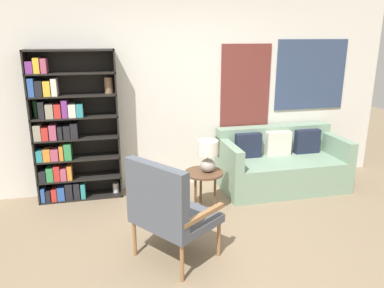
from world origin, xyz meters
name	(u,v)px	position (x,y,z in m)	size (l,w,h in m)	color
ground_plane	(206,264)	(0.00, 0.00, 0.00)	(14.00, 14.00, 0.00)	#847056
wall_back	(171,90)	(0.06, 2.03, 1.35)	(6.40, 0.08, 2.70)	silver
bookshelf	(66,132)	(-1.32, 1.84, 0.89)	(1.05, 0.30, 1.90)	black
armchair	(166,207)	(-0.35, 0.14, 0.57)	(0.90, 0.92, 1.00)	olive
couch	(280,165)	(1.51, 1.58, 0.32)	(1.69, 0.85, 0.82)	gray
side_table	(204,177)	(0.26, 1.09, 0.44)	(0.46, 0.46, 0.50)	brown
table_lamp	(208,153)	(0.31, 1.08, 0.73)	(0.25, 0.25, 0.39)	#A59E93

